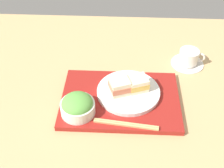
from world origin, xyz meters
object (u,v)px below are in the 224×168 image
(sandwich_near, at_px, (120,86))
(sandwich_far, at_px, (138,84))
(sandwich_plate, at_px, (128,92))
(salad_bowl, at_px, (78,106))
(chopsticks_pair, at_px, (126,124))
(coffee_cup, at_px, (189,58))

(sandwich_near, xyz_separation_m, sandwich_far, (0.06, 0.02, -0.00))
(sandwich_near, bearing_deg, sandwich_plate, 17.07)
(sandwich_far, bearing_deg, sandwich_plate, -162.93)
(sandwich_near, relative_size, salad_bowl, 0.73)
(sandwich_far, height_order, salad_bowl, salad_bowl)
(sandwich_far, height_order, chopsticks_pair, sandwich_far)
(sandwich_plate, relative_size, sandwich_far, 2.68)
(sandwich_far, distance_m, coffee_cup, 0.27)
(sandwich_plate, xyz_separation_m, chopsticks_pair, (-0.01, -0.14, -0.00))
(sandwich_far, distance_m, chopsticks_pair, 0.15)
(sandwich_near, xyz_separation_m, salad_bowl, (-0.13, -0.08, -0.01))
(sandwich_plate, bearing_deg, coffee_cup, 40.31)
(sandwich_plate, height_order, chopsticks_pair, sandwich_plate)
(salad_bowl, height_order, coffee_cup, salad_bowl)
(sandwich_plate, height_order, salad_bowl, salad_bowl)
(chopsticks_pair, height_order, coffee_cup, coffee_cup)
(sandwich_plate, height_order, coffee_cup, coffee_cup)
(salad_bowl, bearing_deg, chopsticks_pair, -16.55)
(sandwich_plate, distance_m, sandwich_near, 0.05)
(chopsticks_pair, bearing_deg, coffee_cup, 54.69)
(salad_bowl, distance_m, coffee_cup, 0.48)
(coffee_cup, bearing_deg, sandwich_far, -137.10)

